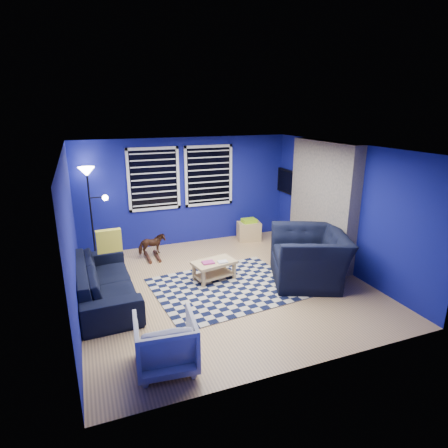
% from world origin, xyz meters
% --- Properties ---
extents(floor, '(5.00, 5.00, 0.00)m').
position_xyz_m(floor, '(0.00, 0.00, 0.00)').
color(floor, tan).
rests_on(floor, ground).
extents(ceiling, '(5.00, 5.00, 0.00)m').
position_xyz_m(ceiling, '(0.00, 0.00, 2.50)').
color(ceiling, white).
rests_on(ceiling, wall_back).
extents(wall_back, '(5.00, 0.00, 5.00)m').
position_xyz_m(wall_back, '(0.00, 2.50, 1.25)').
color(wall_back, navy).
rests_on(wall_back, floor).
extents(wall_left, '(0.00, 5.00, 5.00)m').
position_xyz_m(wall_left, '(-2.50, 0.00, 1.25)').
color(wall_left, navy).
rests_on(wall_left, floor).
extents(wall_right, '(0.00, 5.00, 5.00)m').
position_xyz_m(wall_right, '(2.50, 0.00, 1.25)').
color(wall_right, navy).
rests_on(wall_right, floor).
extents(fireplace, '(0.65, 2.00, 2.50)m').
position_xyz_m(fireplace, '(2.36, 0.50, 1.20)').
color(fireplace, gray).
rests_on(fireplace, floor).
extents(window_left, '(1.17, 0.06, 1.42)m').
position_xyz_m(window_left, '(-0.75, 2.46, 1.60)').
color(window_left, black).
rests_on(window_left, wall_back).
extents(window_right, '(1.17, 0.06, 1.42)m').
position_xyz_m(window_right, '(0.55, 2.46, 1.60)').
color(window_right, black).
rests_on(window_right, wall_back).
extents(tv, '(0.07, 1.00, 0.58)m').
position_xyz_m(tv, '(2.45, 2.00, 1.40)').
color(tv, black).
rests_on(tv, wall_right).
extents(rug, '(2.69, 2.24, 0.02)m').
position_xyz_m(rug, '(-0.01, -0.11, 0.01)').
color(rug, black).
rests_on(rug, floor).
extents(sofa, '(2.33, 0.97, 0.67)m').
position_xyz_m(sofa, '(-2.07, 0.24, 0.34)').
color(sofa, black).
rests_on(sofa, floor).
extents(armchair_big, '(1.84, 1.74, 0.95)m').
position_xyz_m(armchair_big, '(1.55, -0.37, 0.48)').
color(armchair_big, black).
rests_on(armchair_big, floor).
extents(armchair_bent, '(0.81, 0.83, 0.69)m').
position_xyz_m(armchair_bent, '(-1.50, -1.85, 0.35)').
color(armchair_bent, gray).
rests_on(armchair_bent, floor).
extents(rocking_horse, '(0.30, 0.58, 0.48)m').
position_xyz_m(rocking_horse, '(-1.00, 1.77, 0.31)').
color(rocking_horse, '#462516').
rests_on(rocking_horse, floor).
extents(coffee_table, '(0.87, 0.61, 0.40)m').
position_xyz_m(coffee_table, '(-0.11, 0.28, 0.28)').
color(coffee_table, '#D5B877').
rests_on(coffee_table, rug).
extents(cabinet, '(0.60, 0.46, 0.55)m').
position_xyz_m(cabinet, '(1.45, 2.09, 0.24)').
color(cabinet, '#D5B877').
rests_on(cabinet, floor).
extents(floor_lamp, '(0.54, 0.33, 1.98)m').
position_xyz_m(floor_lamp, '(-2.13, 2.25, 1.62)').
color(floor_lamp, black).
rests_on(floor_lamp, floor).
extents(throw_pillow, '(0.44, 0.15, 0.41)m').
position_xyz_m(throw_pillow, '(-1.92, 0.71, 0.88)').
color(throw_pillow, yellow).
rests_on(throw_pillow, sofa).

